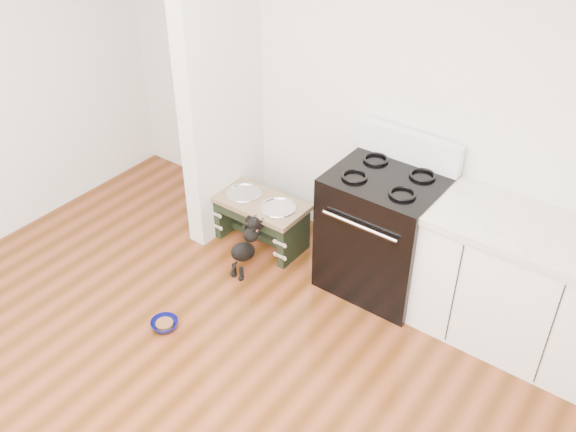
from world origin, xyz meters
name	(u,v)px	position (x,y,z in m)	size (l,w,h in m)	color
room_shell	(88,235)	(0.00, 0.00, 1.62)	(5.00, 5.00, 5.00)	silver
partition_wall	(220,70)	(-1.18, 2.10, 1.35)	(0.15, 0.80, 2.70)	silver
oven_range	(383,230)	(0.25, 2.16, 0.48)	(0.76, 0.69, 1.14)	black
cabinet_run	(518,286)	(1.23, 2.18, 0.45)	(1.24, 0.64, 0.91)	white
dog_feeder	(261,213)	(-0.75, 2.01, 0.29)	(0.73, 0.39, 0.42)	black
puppy	(246,245)	(-0.62, 1.67, 0.25)	(0.13, 0.38, 0.45)	black
floor_bowl	(165,324)	(-0.68, 0.86, 0.03)	(0.21, 0.21, 0.06)	#0B0D52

